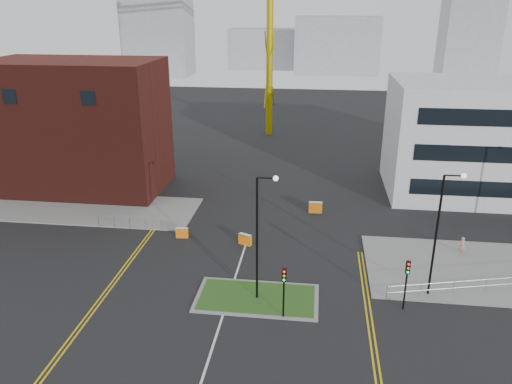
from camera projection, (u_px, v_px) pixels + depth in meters
ground at (204, 375)px, 27.85m from camera, size 200.00×200.00×0.00m
pavement_left at (59, 207)px, 50.60m from camera, size 28.00×8.00×0.12m
island_kerb at (257, 298)px, 35.02m from camera, size 8.60×4.60×0.08m
grass_island at (257, 298)px, 35.01m from camera, size 8.00×4.00×0.12m
brick_building at (52, 127)px, 54.10m from camera, size 24.20×10.07×14.24m
office_block at (512, 140)px, 52.30m from camera, size 25.00×12.20×12.00m
streetlamp_island at (260, 229)px, 33.09m from camera, size 1.46×0.36×9.18m
streetlamp_right_near at (441, 226)px, 33.53m from camera, size 1.46×0.36×9.18m
traffic_light_island at (284, 284)px, 32.01m from camera, size 0.28×0.33×3.65m
traffic_light_right at (407, 276)px, 32.92m from camera, size 0.28×0.33×3.65m
railing_left at (130, 221)px, 45.58m from camera, size 6.05×0.05×1.10m
centre_line at (211, 351)px, 29.71m from camera, size 0.15×30.00×0.01m
yellow_left_a at (118, 274)px, 38.19m from camera, size 0.12×24.00×0.01m
yellow_left_b at (122, 274)px, 38.15m from camera, size 0.12×24.00×0.01m
yellow_right_a at (368, 323)px, 32.29m from camera, size 0.12×20.00×0.01m
yellow_right_b at (373, 324)px, 32.26m from camera, size 0.12×20.00×0.01m
skyline_a at (158, 35)px, 139.97m from camera, size 18.00×12.00×22.00m
skyline_b at (337, 45)px, 144.40m from camera, size 24.00×12.00×16.00m
skyline_c at (470, 25)px, 133.50m from camera, size 14.00×12.00×28.00m
skyline_d at (278, 49)px, 156.51m from camera, size 30.00×12.00×12.00m
pedestrian at (462, 246)px, 40.92m from camera, size 0.59×0.41×1.55m
barrier_left at (182, 232)px, 43.98m from camera, size 1.11×0.42×0.92m
barrier_mid at (245, 239)px, 42.69m from camera, size 1.20×0.81×0.97m
barrier_right at (315, 207)px, 49.21m from camera, size 1.33×0.49×1.10m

